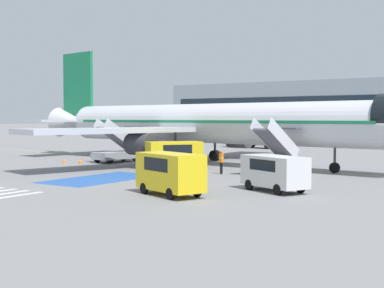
# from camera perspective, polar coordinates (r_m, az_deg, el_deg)

# --- Properties ---
(ground_plane) EXTENTS (600.00, 600.00, 0.00)m
(ground_plane) POSITION_cam_1_polar(r_m,az_deg,el_deg) (50.62, 3.76, -2.19)
(ground_plane) COLOR slate
(apron_leadline_yellow) EXTENTS (80.03, 10.49, 0.01)m
(apron_leadline_yellow) POSITION_cam_1_polar(r_m,az_deg,el_deg) (51.13, 1.90, -2.13)
(apron_leadline_yellow) COLOR gold
(apron_leadline_yellow) RESTS_ON ground_plane
(apron_stand_patch_blue) EXTENTS (4.67, 9.04, 0.01)m
(apron_stand_patch_blue) POSITION_cam_1_polar(r_m,az_deg,el_deg) (39.25, -9.61, -3.67)
(apron_stand_patch_blue) COLOR #2856A8
(apron_stand_patch_blue) RESTS_ON ground_plane
(apron_walkway_bar_3) EXTENTS (0.44, 3.60, 0.01)m
(apron_walkway_bar_3) POSITION_cam_1_polar(r_m,az_deg,el_deg) (32.90, -19.47, -5.04)
(apron_walkway_bar_3) COLOR silver
(apron_walkway_bar_3) RESTS_ON ground_plane
(apron_walkway_bar_4) EXTENTS (0.44, 3.60, 0.01)m
(apron_walkway_bar_4) POSITION_cam_1_polar(r_m,az_deg,el_deg) (31.96, -18.17, -5.24)
(apron_walkway_bar_4) COLOR silver
(apron_walkway_bar_4) RESTS_ON ground_plane
(airliner) EXTENTS (46.52, 34.95, 12.15)m
(airliner) POSITION_cam_1_polar(r_m,az_deg,el_deg) (51.39, 1.29, 2.23)
(airliner) COLOR silver
(airliner) RESTS_ON ground_plane
(boarding_stairs_forward) EXTENTS (2.79, 5.43, 4.43)m
(boarding_stairs_forward) POSITION_cam_1_polar(r_m,az_deg,el_deg) (41.62, 8.90, -1.85)
(boarding_stairs_forward) COLOR #ADB2BA
(boarding_stairs_forward) RESTS_ON ground_plane
(boarding_stairs_aft) EXTENTS (2.79, 5.43, 4.36)m
(boarding_stairs_aft) POSITION_cam_1_polar(r_m,az_deg,el_deg) (53.57, -7.99, -0.82)
(boarding_stairs_aft) COLOR #ADB2BA
(boarding_stairs_aft) RESTS_ON ground_plane
(fuel_tanker) EXTENTS (9.91, 4.07, 3.56)m
(fuel_tanker) POSITION_cam_1_polar(r_m,az_deg,el_deg) (79.03, 6.42, 0.91)
(fuel_tanker) COLOR #38383D
(fuel_tanker) RESTS_ON ground_plane
(service_van_0) EXTENTS (4.85, 3.39, 2.39)m
(service_van_0) POSITION_cam_1_polar(r_m,az_deg,el_deg) (30.29, -2.36, -2.85)
(service_van_0) COLOR yellow
(service_van_0) RESTS_ON ground_plane
(service_van_1) EXTENTS (4.39, 4.84, 2.41)m
(service_van_1) POSITION_cam_1_polar(r_m,az_deg,el_deg) (44.75, -1.93, -1.01)
(service_van_1) COLOR yellow
(service_van_1) RESTS_ON ground_plane
(service_van_2) EXTENTS (4.69, 3.53, 2.13)m
(service_van_2) POSITION_cam_1_polar(r_m,az_deg,el_deg) (32.29, 8.79, -2.78)
(service_van_2) COLOR silver
(service_van_2) RESTS_ON ground_plane
(ground_crew_0) EXTENTS (0.28, 0.46, 1.71)m
(ground_crew_0) POSITION_cam_1_polar(r_m,az_deg,el_deg) (49.79, -3.04, -1.13)
(ground_crew_0) COLOR #2D2D33
(ground_crew_0) RESTS_ON ground_plane
(ground_crew_1) EXTENTS (0.49, 0.43, 1.87)m
(ground_crew_1) POSITION_cam_1_polar(r_m,az_deg,el_deg) (41.94, 3.15, -1.73)
(ground_crew_1) COLOR black
(ground_crew_1) RESTS_ON ground_plane
(traffic_cone_0) EXTENTS (0.48, 0.48, 0.54)m
(traffic_cone_0) POSITION_cam_1_polar(r_m,az_deg,el_deg) (52.20, -11.83, -1.79)
(traffic_cone_0) COLOR orange
(traffic_cone_0) RESTS_ON ground_plane
(traffic_cone_1) EXTENTS (0.43, 0.43, 0.48)m
(traffic_cone_1) POSITION_cam_1_polar(r_m,az_deg,el_deg) (53.90, -13.49, -1.70)
(traffic_cone_1) COLOR orange
(traffic_cone_1) RESTS_ON ground_plane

